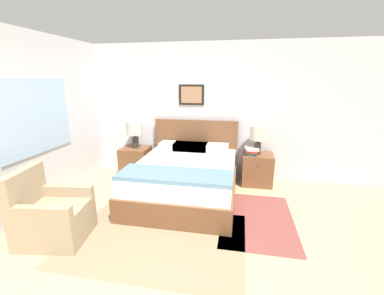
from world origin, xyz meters
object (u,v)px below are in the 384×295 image
nightstand_near_window (136,161)px  table_lamp_by_door (258,134)px  armchair (51,216)px  table_lamp_near_window (134,130)px  nightstand_by_door (257,169)px  bed (186,177)px

nightstand_near_window → table_lamp_by_door: size_ratio=1.10×
armchair → table_lamp_near_window: (0.16, 2.27, 0.65)m
nightstand_by_door → table_lamp_by_door: size_ratio=1.10×
nightstand_by_door → table_lamp_by_door: 0.66m
bed → nightstand_by_door: bearing=31.9°
armchair → nightstand_by_door: (2.57, 2.25, -0.01)m
bed → nightstand_near_window: (-1.21, 0.75, -0.04)m
nightstand_by_door → armchair: bearing=-138.8°
armchair → nightstand_by_door: 3.42m
armchair → table_lamp_near_window: 2.36m
nightstand_near_window → nightstand_by_door: size_ratio=1.00×
nightstand_by_door → bed: bearing=-148.1°
nightstand_near_window → table_lamp_by_door: table_lamp_by_door is taller
table_lamp_near_window → table_lamp_by_door: bearing=0.0°
bed → armchair: size_ratio=2.29×
table_lamp_by_door → armchair: bearing=-138.4°
armchair → table_lamp_near_window: bearing=167.4°
nightstand_by_door → table_lamp_near_window: table_lamp_near_window is taller
nightstand_near_window → table_lamp_near_window: table_lamp_near_window is taller
armchair → table_lamp_by_door: 3.47m
armchair → nightstand_near_window: size_ratio=1.55×
armchair → nightstand_near_window: armchair is taller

